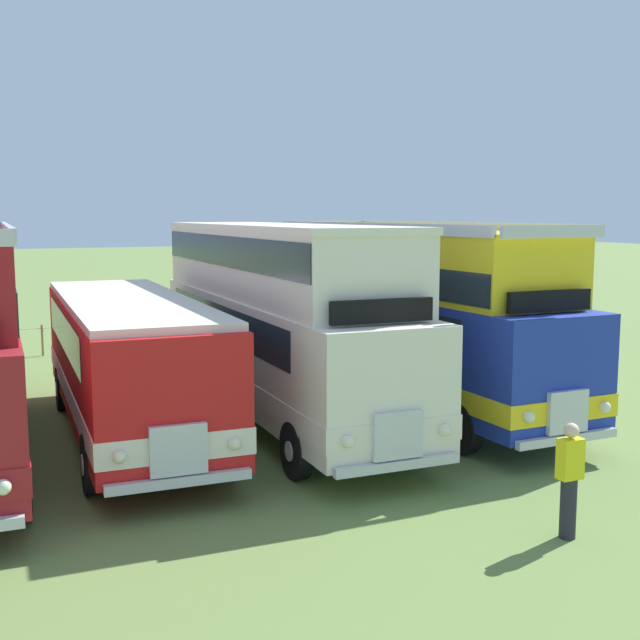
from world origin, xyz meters
TOP-DOWN VIEW (x-y plane):
  - bus_fifth_in_row at (3.45, 0.19)m, footprint 2.90×9.98m
  - bus_sixth_in_row at (6.90, 0.43)m, footprint 2.81×11.64m
  - bus_seventh_in_row at (10.35, 0.29)m, footprint 2.70×11.16m
  - marshal_person at (8.27, -7.84)m, footprint 0.36×0.24m

SIDE VIEW (x-z plane):
  - marshal_person at x=8.27m, z-range 0.02..1.75m
  - bus_fifth_in_row at x=3.45m, z-range 0.26..3.25m
  - bus_seventh_in_row at x=10.35m, z-range 0.10..4.62m
  - bus_sixth_in_row at x=6.90m, z-range 0.23..4.72m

